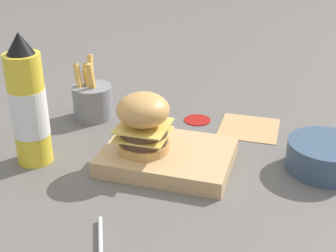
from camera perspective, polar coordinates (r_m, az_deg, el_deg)
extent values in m
plane|color=#5B5651|center=(0.87, 0.67, -6.14)|extent=(6.00, 6.00, 0.00)
cube|color=tan|center=(0.90, 0.00, -3.76)|extent=(0.24, 0.18, 0.03)
cylinder|color=tan|center=(0.89, -2.94, -2.38)|extent=(0.10, 0.10, 0.02)
cylinder|color=#4C3323|center=(0.88, -2.96, -1.48)|extent=(0.09, 0.09, 0.01)
cube|color=#EAC656|center=(0.88, -2.98, -0.99)|extent=(0.09, 0.09, 0.00)
cylinder|color=#4C3323|center=(0.87, -2.99, -0.49)|extent=(0.09, 0.09, 0.01)
cube|color=#EAC656|center=(0.87, -3.00, 0.02)|extent=(0.09, 0.09, 0.00)
ellipsoid|color=tan|center=(0.86, -3.05, 1.97)|extent=(0.10, 0.10, 0.06)
cylinder|color=yellow|center=(0.91, -16.60, 1.90)|extent=(0.07, 0.07, 0.22)
cylinder|color=silver|center=(0.91, -16.56, 1.65)|extent=(0.07, 0.07, 0.09)
cone|color=black|center=(0.87, -17.68, 9.62)|extent=(0.05, 0.05, 0.04)
cylinder|color=slate|center=(1.10, -9.15, 2.95)|extent=(0.09, 0.09, 0.08)
cube|color=gold|center=(1.07, -9.22, 5.35)|extent=(0.01, 0.03, 0.09)
cube|color=gold|center=(1.09, -9.69, 5.41)|extent=(0.03, 0.04, 0.08)
cube|color=gold|center=(1.09, -9.37, 6.03)|extent=(0.02, 0.03, 0.10)
cube|color=gold|center=(1.10, -9.84, 5.20)|extent=(0.01, 0.02, 0.07)
cube|color=gold|center=(1.08, -10.81, 5.30)|extent=(0.03, 0.03, 0.08)
cylinder|color=#384C66|center=(0.92, 18.59, -3.50)|extent=(0.14, 0.14, 0.06)
cylinder|color=#CC4C33|center=(0.91, 18.81, -2.12)|extent=(0.12, 0.12, 0.01)
cylinder|color=silver|center=(0.72, -8.23, -14.00)|extent=(0.06, 0.11, 0.01)
cylinder|color=#9E140F|center=(1.08, 3.59, 0.78)|extent=(0.06, 0.06, 0.00)
cube|color=tan|center=(1.06, 9.84, -0.21)|extent=(0.13, 0.13, 0.00)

